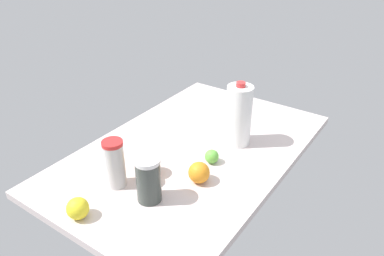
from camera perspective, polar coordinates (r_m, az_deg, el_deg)
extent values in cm
cube|color=beige|center=(155.77, 0.00, -3.68)|extent=(120.00, 76.00, 3.00)
cylinder|color=#363D39|center=(125.84, -6.63, -8.06)|extent=(8.34, 8.34, 15.03)
cylinder|color=silver|center=(121.02, -6.85, -4.97)|extent=(8.59, 8.59, 1.40)
cylinder|color=white|center=(154.27, 7.12, 1.89)|extent=(10.68, 10.68, 25.67)
cylinder|color=red|center=(148.44, 7.45, 6.59)|extent=(3.74, 3.74, 1.80)
cylinder|color=silver|center=(133.59, -11.67, -5.58)|extent=(7.11, 7.11, 16.73)
cylinder|color=red|center=(128.67, -12.08, -2.28)|extent=(7.32, 7.32, 1.40)
sphere|color=orange|center=(139.21, -6.63, -5.54)|extent=(8.63, 8.63, 8.63)
sphere|color=#60B640|center=(145.60, 3.03, -4.35)|extent=(5.52, 5.52, 5.52)
sphere|color=orange|center=(134.93, 1.08, -6.80)|extent=(7.85, 7.85, 7.85)
sphere|color=yellow|center=(126.02, -17.02, -11.62)|extent=(7.20, 7.20, 7.20)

